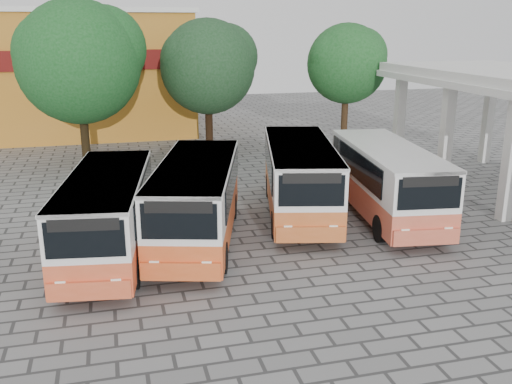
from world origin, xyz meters
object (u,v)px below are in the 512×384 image
object	(u,v)px
bus_far_left	(107,211)
bus_centre_right	(300,175)
bus_centre_left	(197,197)
bus_far_right	(387,177)

from	to	relation	value
bus_far_left	bus_centre_right	distance (m)	7.72
bus_centre_left	bus_far_right	world-z (taller)	bus_centre_left
bus_centre_left	bus_far_right	bearing A→B (deg)	21.70
bus_centre_left	bus_centre_right	distance (m)	4.74
bus_centre_left	bus_far_left	bearing A→B (deg)	-153.03
bus_far_left	bus_far_right	size ratio (longest dim) A/B	0.97
bus_far_left	bus_far_right	xyz separation A→B (m)	(10.45, 1.38, 0.05)
bus_far_right	bus_centre_right	bearing A→B (deg)	167.75
bus_far_right	bus_far_left	bearing A→B (deg)	-164.94
bus_centre_left	bus_far_right	distance (m)	7.53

